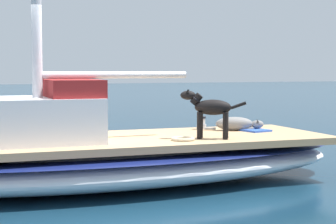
# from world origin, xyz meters

# --- Properties ---
(ground_plane) EXTENTS (120.00, 120.00, 0.00)m
(ground_plane) POSITION_xyz_m (0.00, 0.00, 0.00)
(ground_plane) COLOR #143347
(sailboat_main) EXTENTS (2.93, 7.37, 0.66)m
(sailboat_main) POSITION_xyz_m (0.00, 0.00, 0.34)
(sailboat_main) COLOR white
(sailboat_main) RESTS_ON ground
(cabin_house) EXTENTS (1.53, 2.30, 0.84)m
(cabin_house) POSITION_xyz_m (0.07, 1.11, 1.01)
(cabin_house) COLOR silver
(cabin_house) RESTS_ON sailboat_main
(dog_grey) EXTENTS (0.49, 0.90, 0.22)m
(dog_grey) POSITION_xyz_m (0.20, -2.29, 0.77)
(dog_grey) COLOR gray
(dog_grey) RESTS_ON sailboat_main
(dog_black) EXTENTS (0.59, 0.83, 0.70)m
(dog_black) POSITION_xyz_m (-0.58, -1.39, 1.08)
(dog_black) COLOR black
(dog_black) RESTS_ON sailboat_main
(deck_winch) EXTENTS (0.16, 0.16, 0.21)m
(deck_winch) POSITION_xyz_m (0.61, -1.86, 0.76)
(deck_winch) COLOR #B7B7BC
(deck_winch) RESTS_ON sailboat_main
(coiled_rope) EXTENTS (0.32, 0.32, 0.04)m
(coiled_rope) POSITION_xyz_m (-0.62, -0.96, 0.68)
(coiled_rope) COLOR beige
(coiled_rope) RESTS_ON sailboat_main
(deck_towel) EXTENTS (0.61, 0.45, 0.03)m
(deck_towel) POSITION_xyz_m (0.07, -2.49, 0.68)
(deck_towel) COLOR blue
(deck_towel) RESTS_ON sailboat_main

